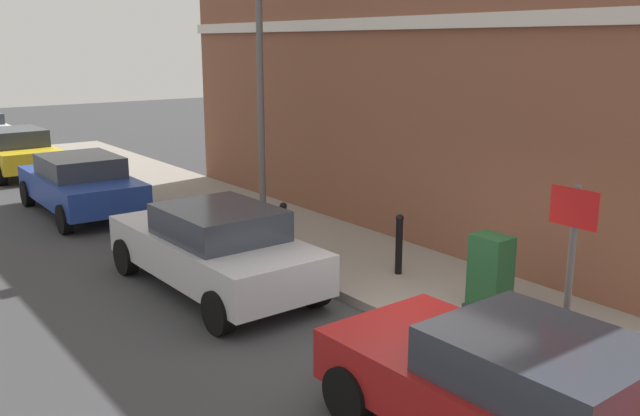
% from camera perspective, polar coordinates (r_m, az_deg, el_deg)
% --- Properties ---
extents(ground, '(80.00, 80.00, 0.00)m').
position_cam_1_polar(ground, '(9.40, 6.96, -11.53)').
color(ground, '#38383A').
extents(sidewalk, '(2.78, 30.00, 0.15)m').
position_cam_1_polar(sidewalk, '(14.89, -3.96, -1.61)').
color(sidewalk, gray).
rests_on(sidewalk, ground).
extents(corner_building, '(7.23, 13.70, 7.18)m').
position_cam_1_polar(corner_building, '(16.78, 12.78, 11.98)').
color(corner_building, brown).
rests_on(corner_building, ground).
extents(car_red, '(1.99, 4.54, 1.36)m').
position_cam_1_polar(car_red, '(6.97, 17.43, -15.04)').
color(car_red, maroon).
rests_on(car_red, ground).
extents(car_silver, '(1.98, 4.37, 1.43)m').
position_cam_1_polar(car_silver, '(11.29, -8.75, -3.20)').
color(car_silver, '#B7B7BC').
rests_on(car_silver, ground).
extents(car_blue, '(1.99, 4.28, 1.40)m').
position_cam_1_polar(car_blue, '(17.14, -19.26, 1.95)').
color(car_blue, navy).
rests_on(car_blue, ground).
extents(car_yellow, '(1.92, 4.13, 1.42)m').
position_cam_1_polar(car_yellow, '(23.05, -23.96, 4.36)').
color(car_yellow, gold).
rests_on(car_yellow, ground).
extents(utility_cabinet, '(0.46, 0.61, 1.15)m').
position_cam_1_polar(utility_cabinet, '(10.25, 13.95, -5.57)').
color(utility_cabinet, '#1E4C28').
rests_on(utility_cabinet, sidewalk).
extents(bollard_near_cabinet, '(0.14, 0.14, 1.04)m').
position_cam_1_polar(bollard_near_cabinet, '(11.61, 6.59, -2.84)').
color(bollard_near_cabinet, black).
rests_on(bollard_near_cabinet, sidewalk).
extents(bollard_far_kerb, '(0.14, 0.14, 1.04)m').
position_cam_1_polar(bollard_far_kerb, '(12.39, -3.06, -1.72)').
color(bollard_far_kerb, black).
rests_on(bollard_far_kerb, sidewalk).
extents(street_sign, '(0.08, 0.60, 2.30)m').
position_cam_1_polar(street_sign, '(8.22, 20.14, -3.60)').
color(street_sign, '#59595B').
rests_on(street_sign, sidewalk).
extents(lamppost, '(0.20, 0.44, 5.72)m').
position_cam_1_polar(lamppost, '(14.67, -4.99, 10.94)').
color(lamppost, '#59595B').
rests_on(lamppost, sidewalk).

